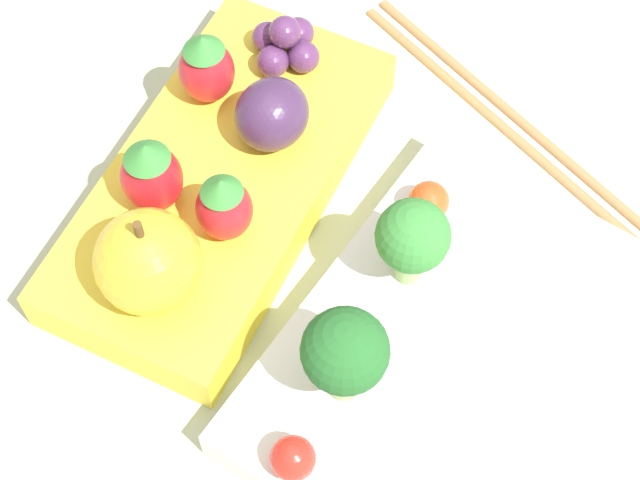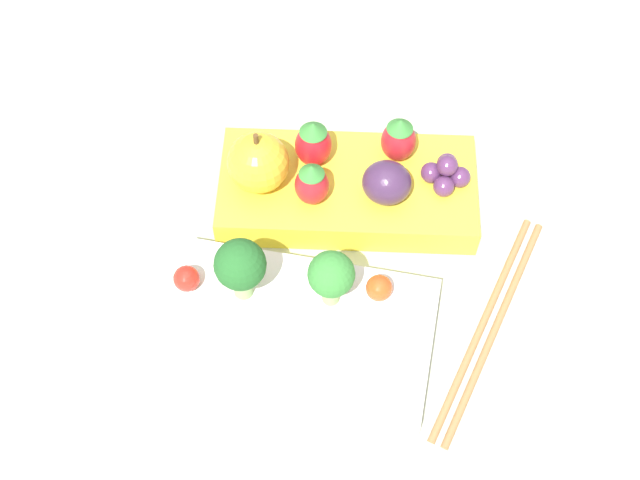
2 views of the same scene
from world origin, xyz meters
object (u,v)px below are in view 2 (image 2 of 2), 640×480
at_px(apple, 258,162).
at_px(strawberry_0, 313,143).
at_px(strawberry_1, 312,183).
at_px(bento_box_fruit, 347,190).
at_px(bento_box_savoury, 290,332).
at_px(chopsticks_pair, 489,325).
at_px(cherry_tomato_0, 187,278).
at_px(broccoli_floret_1, 240,266).
at_px(broccoli_floret_0, 331,276).
at_px(cherry_tomato_1, 379,288).
at_px(strawberry_2, 399,139).
at_px(plum, 387,183).
at_px(grape_cluster, 446,173).

bearing_deg(apple, strawberry_0, -142.16).
bearing_deg(strawberry_1, bento_box_fruit, -136.55).
distance_m(bento_box_savoury, chopsticks_pair, 0.15).
bearing_deg(apple, bento_box_fruit, -167.70).
bearing_deg(cherry_tomato_0, broccoli_floret_1, -176.46).
xyz_separation_m(broccoli_floret_0, cherry_tomato_1, (-0.03, -0.01, -0.02)).
relative_size(cherry_tomato_1, strawberry_1, 0.48).
relative_size(bento_box_fruit, strawberry_2, 5.05).
relative_size(broccoli_floret_0, plum, 1.35).
height_order(strawberry_1, plum, strawberry_1).
height_order(bento_box_fruit, apple, apple).
bearing_deg(broccoli_floret_1, apple, -83.88).
bearing_deg(plum, bento_box_fruit, -17.23).
distance_m(bento_box_savoury, broccoli_floret_0, 0.06).
bearing_deg(bento_box_fruit, strawberry_2, -137.01).
xyz_separation_m(broccoli_floret_0, apple, (0.08, -0.09, -0.00)).
relative_size(cherry_tomato_0, chopsticks_pair, 0.10).
distance_m(broccoli_floret_0, grape_cluster, 0.14).
distance_m(apple, strawberry_1, 0.05).
distance_m(strawberry_1, chopsticks_pair, 0.17).
height_order(broccoli_floret_0, broccoli_floret_1, broccoli_floret_1).
bearing_deg(bento_box_fruit, apple, 12.30).
xyz_separation_m(cherry_tomato_1, grape_cluster, (-0.04, -0.11, 0.01)).
height_order(strawberry_0, chopsticks_pair, strawberry_0).
height_order(cherry_tomato_0, strawberry_2, strawberry_2).
relative_size(bento_box_savoury, apple, 3.47).
distance_m(bento_box_fruit, strawberry_2, 0.06).
bearing_deg(bento_box_fruit, cherry_tomato_0, 48.96).
bearing_deg(strawberry_2, strawberry_0, 15.36).
relative_size(strawberry_1, plum, 1.07).
bearing_deg(apple, strawberry_1, 169.35).
relative_size(broccoli_floret_1, cherry_tomato_1, 2.92).
distance_m(broccoli_floret_1, grape_cluster, 0.19).
relative_size(bento_box_fruit, strawberry_1, 5.31).
bearing_deg(plum, grape_cluster, -152.00).
height_order(cherry_tomato_0, apple, apple).
bearing_deg(broccoli_floret_0, bento_box_fruit, -86.60).
distance_m(bento_box_fruit, broccoli_floret_0, 0.12).
distance_m(strawberry_2, grape_cluster, 0.05).
bearing_deg(cherry_tomato_0, strawberry_1, -129.48).
bearing_deg(chopsticks_pair, bento_box_savoury, 14.89).
xyz_separation_m(strawberry_0, plum, (-0.06, 0.02, -0.00)).
height_order(cherry_tomato_1, strawberry_2, strawberry_2).
bearing_deg(strawberry_2, bento_box_savoury, 72.03).
height_order(cherry_tomato_0, chopsticks_pair, cherry_tomato_0).
height_order(broccoli_floret_0, apple, apple).
distance_m(bento_box_savoury, grape_cluster, 0.18).
height_order(plum, grape_cluster, plum).
bearing_deg(grape_cluster, chopsticks_pair, 114.70).
relative_size(cherry_tomato_1, strawberry_2, 0.46).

